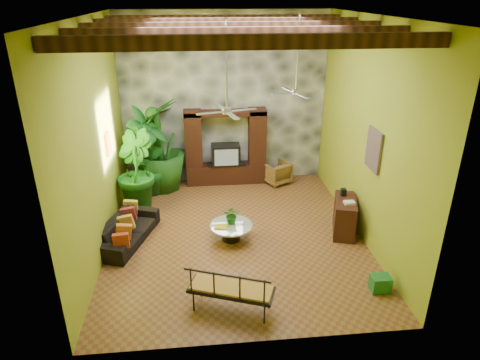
{
  "coord_description": "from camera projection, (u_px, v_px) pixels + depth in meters",
  "views": [
    {
      "loc": [
        -0.81,
        -8.96,
        5.46
      ],
      "look_at": [
        0.13,
        0.2,
        1.36
      ],
      "focal_mm": 32.0,
      "sensor_mm": 36.0,
      "label": 1
    }
  ],
  "objects": [
    {
      "name": "sofa",
      "position": [
        127.0,
        230.0,
        10.05
      ],
      "size": [
        1.4,
        2.18,
        0.59
      ],
      "primitive_type": "imported",
      "rotation": [
        0.0,
        0.0,
        1.25
      ],
      "color": "black",
      "rests_on": "ground"
    },
    {
      "name": "side_console",
      "position": [
        345.0,
        216.0,
        10.37
      ],
      "size": [
        0.79,
        1.19,
        0.88
      ],
      "primitive_type": "cube",
      "rotation": [
        0.0,
        0.0,
        -0.29
      ],
      "color": "#321E10",
      "rests_on": "ground"
    },
    {
      "name": "wall_art_painting",
      "position": [
        374.0,
        150.0,
        9.23
      ],
      "size": [
        0.06,
        0.7,
        0.9
      ],
      "primitive_type": "cube",
      "color": "navy",
      "rests_on": "right_wall"
    },
    {
      "name": "right_wall",
      "position": [
        366.0,
        133.0,
        9.7
      ],
      "size": [
        0.02,
        7.0,
        5.0
      ],
      "primitive_type": "cube",
      "color": "#95B028",
      "rests_on": "ground"
    },
    {
      "name": "yellow_tray",
      "position": [
        221.0,
        227.0,
        9.96
      ],
      "size": [
        0.32,
        0.25,
        0.03
      ],
      "primitive_type": "cube",
      "rotation": [
        0.0,
        0.0,
        -0.12
      ],
      "color": "yellow",
      "rests_on": "coffee_table"
    },
    {
      "name": "ground",
      "position": [
        235.0,
        234.0,
        10.44
      ],
      "size": [
        7.0,
        7.0,
        0.0
      ],
      "primitive_type": "plane",
      "color": "brown",
      "rests_on": "ground"
    },
    {
      "name": "ceiling_beams",
      "position": [
        234.0,
        27.0,
        8.49
      ],
      "size": [
        5.95,
        5.36,
        0.22
      ],
      "color": "#3E2013",
      "rests_on": "ceiling"
    },
    {
      "name": "tall_plant_b",
      "position": [
        134.0,
        171.0,
        11.28
      ],
      "size": [
        1.38,
        1.5,
        2.19
      ],
      "primitive_type": "imported",
      "rotation": [
        0.0,
        0.0,
        1.99
      ],
      "color": "#195F19",
      "rests_on": "ground"
    },
    {
      "name": "wicker_armchair",
      "position": [
        277.0,
        173.0,
        13.11
      ],
      "size": [
        0.97,
        0.98,
        0.67
      ],
      "primitive_type": "imported",
      "rotation": [
        0.0,
        0.0,
        3.62
      ],
      "color": "olive",
      "rests_on": "ground"
    },
    {
      "name": "back_wall",
      "position": [
        224.0,
        100.0,
        12.6
      ],
      "size": [
        6.0,
        0.02,
        5.0
      ],
      "primitive_type": "cube",
      "color": "#95B028",
      "rests_on": "ground"
    },
    {
      "name": "green_bin",
      "position": [
        380.0,
        283.0,
        8.43
      ],
      "size": [
        0.38,
        0.29,
        0.33
      ],
      "primitive_type": "cube",
      "rotation": [
        0.0,
        0.0,
        -0.01
      ],
      "color": "#207B3D",
      "rests_on": "ground"
    },
    {
      "name": "ceiling",
      "position": [
        234.0,
        16.0,
        8.4
      ],
      "size": [
        6.0,
        7.0,
        0.02
      ],
      "primitive_type": "cube",
      "color": "silver",
      "rests_on": "back_wall"
    },
    {
      "name": "centerpiece_plant",
      "position": [
        232.0,
        215.0,
        10.06
      ],
      "size": [
        0.44,
        0.39,
        0.44
      ],
      "primitive_type": "imported",
      "rotation": [
        0.0,
        0.0,
        -0.14
      ],
      "color": "#1C5D18",
      "rests_on": "coffee_table"
    },
    {
      "name": "ceiling_fan_back",
      "position": [
        296.0,
        83.0,
        10.29
      ],
      "size": [
        1.28,
        1.28,
        1.86
      ],
      "color": "#A8A8AC",
      "rests_on": "ceiling"
    },
    {
      "name": "entertainment_center",
      "position": [
        226.0,
        153.0,
        12.89
      ],
      "size": [
        2.4,
        0.55,
        2.3
      ],
      "color": "black",
      "rests_on": "ground"
    },
    {
      "name": "ceiling_fan_front",
      "position": [
        227.0,
        101.0,
        8.67
      ],
      "size": [
        1.28,
        1.28,
        1.86
      ],
      "color": "#A8A8AC",
      "rests_on": "ceiling"
    },
    {
      "name": "stone_accent_wall",
      "position": [
        224.0,
        100.0,
        12.55
      ],
      "size": [
        5.98,
        0.1,
        4.98
      ],
      "primitive_type": "cube",
      "color": "#3B3E43",
      "rests_on": "ground"
    },
    {
      "name": "tall_plant_a",
      "position": [
        149.0,
        152.0,
        11.99
      ],
      "size": [
        1.48,
        1.65,
        2.6
      ],
      "primitive_type": "imported",
      "rotation": [
        0.0,
        0.0,
        1.05
      ],
      "color": "#185D1D",
      "rests_on": "ground"
    },
    {
      "name": "left_wall",
      "position": [
        96.0,
        141.0,
        9.14
      ],
      "size": [
        0.02,
        7.0,
        5.0
      ],
      "primitive_type": "cube",
      "color": "#95B028",
      "rests_on": "ground"
    },
    {
      "name": "coffee_table",
      "position": [
        231.0,
        230.0,
        10.13
      ],
      "size": [
        1.01,
        1.01,
        0.4
      ],
      "rotation": [
        0.0,
        0.0,
        -0.36
      ],
      "color": "black",
      "rests_on": "ground"
    },
    {
      "name": "tall_plant_c",
      "position": [
        159.0,
        145.0,
        12.36
      ],
      "size": [
        1.9,
        1.9,
        2.69
      ],
      "primitive_type": "imported",
      "rotation": [
        0.0,
        0.0,
        4.4
      ],
      "color": "#1D5717",
      "rests_on": "ground"
    },
    {
      "name": "iron_bench",
      "position": [
        232.0,
        289.0,
        7.7
      ],
      "size": [
        1.65,
        1.09,
        0.57
      ],
      "rotation": [
        0.0,
        0.0,
        -0.36
      ],
      "color": "black",
      "rests_on": "ground"
    },
    {
      "name": "wall_art_mask",
      "position": [
        108.0,
        144.0,
        10.21
      ],
      "size": [
        0.06,
        0.32,
        0.55
      ],
      "primitive_type": "cube",
      "color": "#BC9216",
      "rests_on": "left_wall"
    }
  ]
}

